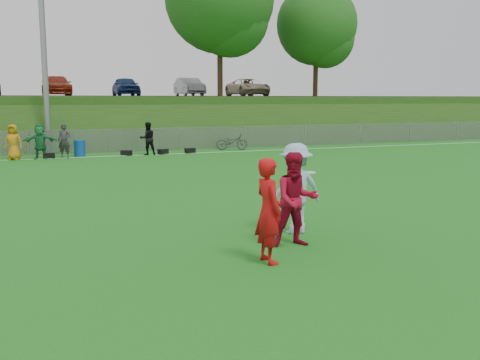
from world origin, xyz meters
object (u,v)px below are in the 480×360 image
frisbee (310,172)px  recycling_bin (80,148)px  player_red_center (296,200)px  bicycle (232,142)px  player_blue (296,189)px  player_red_left (269,211)px

frisbee → recycling_bin: frisbee is taller
player_red_center → frisbee: 2.99m
frisbee → bicycle: 17.37m
player_blue → bicycle: bearing=-111.3°
player_red_center → recycling_bin: 18.99m
player_red_left → player_red_center: bearing=-53.1°
player_blue → recycling_bin: (-3.06, 17.88, -0.57)m
player_blue → frisbee: player_blue is taller
player_red_left → player_blue: (1.40, 1.72, 0.04)m
frisbee → bicycle: size_ratio=0.16×
player_blue → recycling_bin: 18.15m
recycling_bin → bicycle: bearing=3.7°
player_red_center → player_blue: size_ratio=0.95×
player_red_left → frisbee: 4.19m
player_red_left → player_blue: player_blue is taller
frisbee → recycling_bin: bearing=104.6°
player_red_left → frisbee: player_red_left is taller
player_red_center → bicycle: 20.20m
player_red_left → recycling_bin: (-1.65, 19.60, -0.53)m
player_red_left → player_blue: 2.22m
recycling_bin → bicycle: 8.42m
player_red_left → frisbee: bearing=-41.6°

